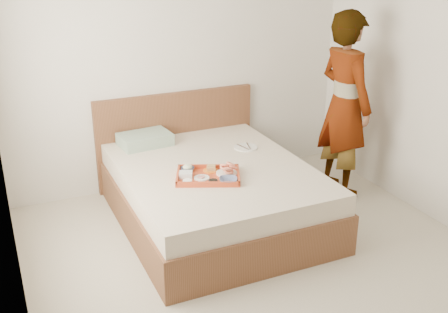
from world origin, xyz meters
TOP-DOWN VIEW (x-y plane):
  - ground at (0.00, 0.00)m, footprint 3.50×4.00m
  - wall_back at (0.00, 2.00)m, footprint 3.50×0.01m
  - wall_left at (-1.75, 0.00)m, footprint 0.01×4.00m
  - bed at (-0.08, 1.00)m, footprint 1.65×2.00m
  - headboard at (-0.08, 1.97)m, footprint 1.65×0.06m
  - pillow at (-0.47, 1.76)m, footprint 0.50×0.37m
  - tray at (-0.22, 0.79)m, footprint 0.62×0.55m
  - prawn_plate at (-0.06, 0.78)m, footprint 0.23×0.23m
  - navy_bowl_big at (-0.12, 0.62)m, footprint 0.19×0.19m
  - sauce_dish at (-0.24, 0.65)m, footprint 0.10×0.10m
  - meat_plate at (-0.29, 0.78)m, footprint 0.17×0.17m
  - bread_plate at (-0.16, 0.89)m, footprint 0.17×0.17m
  - salad_bowl at (-0.34, 0.97)m, footprint 0.15×0.15m
  - plastic_tub at (-0.40, 0.85)m, footprint 0.13×0.12m
  - cheese_round at (-0.42, 0.74)m, footprint 0.10×0.10m
  - dinner_plate at (0.37, 1.29)m, footprint 0.24×0.24m
  - person at (1.31, 1.08)m, footprint 0.46×0.67m

SIDE VIEW (x-z plane):
  - ground at x=0.00m, z-range -0.01..0.01m
  - bed at x=-0.08m, z-range 0.00..0.53m
  - headboard at x=-0.08m, z-range 0.00..0.95m
  - dinner_plate at x=0.37m, z-range 0.53..0.54m
  - meat_plate at x=-0.29m, z-range 0.54..0.55m
  - bread_plate at x=-0.16m, z-range 0.54..0.55m
  - prawn_plate at x=-0.06m, z-range 0.54..0.56m
  - tray at x=-0.22m, z-range 0.53..0.58m
  - cheese_round at x=-0.42m, z-range 0.54..0.57m
  - sauce_dish at x=-0.24m, z-range 0.54..0.57m
  - salad_bowl at x=-0.34m, z-range 0.54..0.58m
  - navy_bowl_big at x=-0.12m, z-range 0.54..0.58m
  - plastic_tub at x=-0.40m, z-range 0.54..0.59m
  - pillow at x=-0.47m, z-range 0.53..0.64m
  - person at x=1.31m, z-range 0.00..1.79m
  - wall_back at x=0.00m, z-range 0.00..2.60m
  - wall_left at x=-1.75m, z-range 0.00..2.60m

